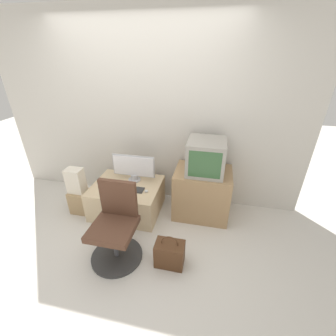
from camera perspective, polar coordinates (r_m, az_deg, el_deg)
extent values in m
plane|color=beige|center=(2.82, -12.85, -20.86)|extent=(12.00, 12.00, 0.00)
cube|color=beige|center=(3.21, -5.57, 13.56)|extent=(4.40, 0.05, 2.60)
cube|color=#CCB289|center=(3.28, -10.26, -7.42)|extent=(0.93, 0.76, 0.42)
cube|color=#A37F56|center=(3.14, 8.56, -6.24)|extent=(0.74, 0.56, 0.68)
cylinder|color=#B2B2B7|center=(3.26, -8.50, -2.92)|extent=(0.17, 0.17, 0.02)
cylinder|color=#B2B2B7|center=(3.24, -8.55, -2.26)|extent=(0.09, 0.09, 0.07)
cube|color=#B2B2B7|center=(3.16, -8.74, 0.57)|extent=(0.61, 0.01, 0.31)
cube|color=silver|center=(3.15, -8.77, 0.52)|extent=(0.58, 0.02, 0.29)
cube|color=#2D2D2D|center=(3.06, -9.57, -5.28)|extent=(0.37, 0.13, 0.01)
ellipsoid|color=silver|center=(2.97, -5.53, -5.88)|extent=(0.05, 0.04, 0.04)
cube|color=gray|center=(2.86, 9.63, 2.85)|extent=(0.47, 0.47, 0.43)
cube|color=#335B33|center=(2.65, 9.30, 0.78)|extent=(0.38, 0.01, 0.34)
cylinder|color=#333333|center=(2.79, -12.79, -20.90)|extent=(0.57, 0.57, 0.03)
cylinder|color=#4C4C51|center=(2.65, -13.25, -18.11)|extent=(0.05, 0.05, 0.36)
cube|color=#513323|center=(2.51, -13.79, -14.68)|extent=(0.46, 0.46, 0.07)
cube|color=#513323|center=(2.49, -12.49, -7.42)|extent=(0.41, 0.05, 0.43)
cube|color=#A3845B|center=(3.48, -21.41, -7.80)|extent=(0.24, 0.24, 0.33)
cube|color=beige|center=(3.31, -22.42, -2.98)|extent=(0.22, 0.17, 0.35)
cube|color=#4C2D19|center=(2.58, 0.41, -20.98)|extent=(0.31, 0.20, 0.29)
torus|color=#4C2D19|center=(2.46, 0.43, -18.53)|extent=(0.18, 0.01, 0.18)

